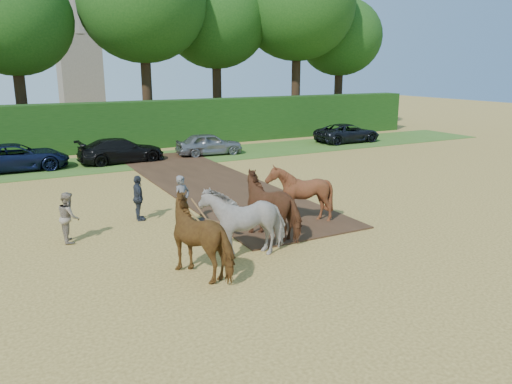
{
  "coord_description": "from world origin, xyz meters",
  "views": [
    {
      "loc": [
        -7.03,
        -13.43,
        5.19
      ],
      "look_at": [
        0.02,
        -0.25,
        1.4
      ],
      "focal_mm": 35.0,
      "sensor_mm": 36.0,
      "label": 1
    }
  ],
  "objects_px": {
    "plough_team": "(257,212)",
    "parked_cars": "(92,152)",
    "spectator_far": "(138,198)",
    "spectator_near": "(69,217)"
  },
  "relations": [
    {
      "from": "parked_cars",
      "to": "spectator_near",
      "type": "bearing_deg",
      "value": -103.45
    },
    {
      "from": "spectator_far",
      "to": "spectator_near",
      "type": "bearing_deg",
      "value": 119.93
    },
    {
      "from": "spectator_near",
      "to": "parked_cars",
      "type": "distance_m",
      "value": 12.61
    },
    {
      "from": "plough_team",
      "to": "spectator_far",
      "type": "bearing_deg",
      "value": 122.36
    },
    {
      "from": "plough_team",
      "to": "parked_cars",
      "type": "relative_size",
      "value": 0.18
    },
    {
      "from": "spectator_near",
      "to": "plough_team",
      "type": "distance_m",
      "value": 5.69
    },
    {
      "from": "spectator_far",
      "to": "plough_team",
      "type": "height_order",
      "value": "plough_team"
    },
    {
      "from": "plough_team",
      "to": "parked_cars",
      "type": "bearing_deg",
      "value": 97.54
    },
    {
      "from": "spectator_near",
      "to": "spectator_far",
      "type": "xyz_separation_m",
      "value": [
        2.43,
        1.12,
        0.02
      ]
    },
    {
      "from": "spectator_near",
      "to": "plough_team",
      "type": "relative_size",
      "value": 0.23
    }
  ]
}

